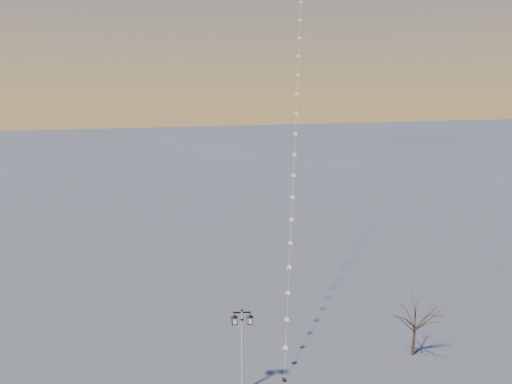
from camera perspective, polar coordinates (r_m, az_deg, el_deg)
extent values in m
cylinder|color=beige|center=(29.22, -1.66, -18.37)|extent=(0.14, 0.14, 5.03)
cylinder|color=black|center=(28.23, -1.69, -15.06)|extent=(0.21, 0.21, 0.06)
cube|color=black|center=(28.03, -1.69, -14.30)|extent=(1.01, 0.24, 0.06)
sphere|color=black|center=(27.97, -1.69, -14.07)|extent=(0.15, 0.15, 0.15)
pyramid|color=black|center=(28.11, -2.64, -14.60)|extent=(0.47, 0.47, 0.15)
cube|color=beige|center=(28.27, -2.63, -15.19)|extent=(0.28, 0.28, 0.36)
cube|color=black|center=(28.37, -2.62, -15.54)|extent=(0.32, 0.32, 0.04)
pyramid|color=black|center=(28.11, -0.74, -14.57)|extent=(0.47, 0.47, 0.15)
cube|color=beige|center=(28.27, -0.74, -15.16)|extent=(0.28, 0.28, 0.36)
cube|color=black|center=(28.37, -0.74, -15.52)|extent=(0.32, 0.32, 0.04)
cone|color=#443225|center=(35.03, 18.46, -16.59)|extent=(0.25, 0.25, 2.13)
cylinder|color=black|center=(31.54, 3.39, -21.63)|extent=(0.22, 0.22, 0.22)
cylinder|color=black|center=(31.52, 3.39, -21.59)|extent=(0.03, 0.03, 0.27)
cone|color=#F45411|center=(45.86, 5.28, 20.64)|extent=(0.09, 0.09, 0.31)
cylinder|color=white|center=(31.22, 3.40, -20.81)|extent=(0.02, 0.02, 0.88)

